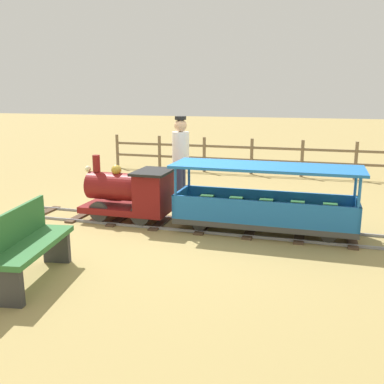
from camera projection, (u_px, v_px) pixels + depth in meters
ground_plane at (185, 226)px, 6.76m from camera, size 60.00×60.00×0.00m
track at (204, 227)px, 6.67m from camera, size 0.78×6.40×0.04m
locomotive at (132, 192)px, 6.90m from camera, size 0.74×1.45×1.01m
passenger_car at (264, 205)px, 6.33m from camera, size 0.84×2.70×0.97m
conductor_person at (181, 154)px, 7.73m from camera, size 0.30×0.30×1.62m
park_bench at (28, 245)px, 4.70m from camera, size 1.35×0.61×0.82m
fence_section at (252, 155)px, 10.92m from camera, size 0.08×7.48×0.90m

